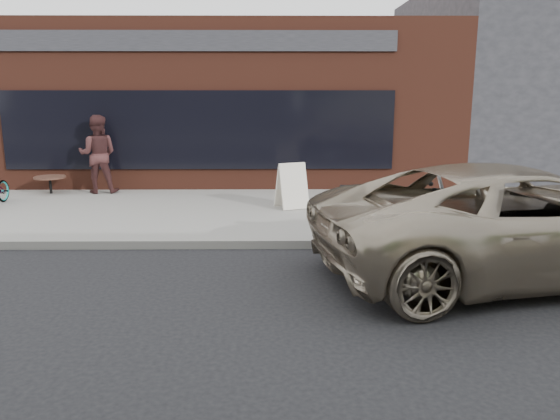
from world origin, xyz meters
TOP-DOWN VIEW (x-y plane):
  - ground at (0.00, 0.00)m, footprint 120.00×120.00m
  - near_sidewalk at (0.00, 7.00)m, footprint 44.00×6.00m
  - storefront at (-2.00, 13.98)m, footprint 14.00×10.07m
  - motorcycle at (1.85, 3.63)m, footprint 2.20×0.78m
  - minivan at (3.50, 2.60)m, footprint 6.40×3.88m
  - sandwich_sign at (0.32, 6.76)m, footprint 0.79×0.76m
  - cafe_table at (-5.71, 8.48)m, footprint 0.77×0.77m
  - cafe_patron_left at (-4.50, 8.60)m, footprint 1.02×0.83m

SIDE VIEW (x-z plane):
  - ground at x=0.00m, z-range 0.00..0.00m
  - near_sidewalk at x=0.00m, z-range 0.00..0.15m
  - cafe_table at x=-5.71m, z-range 0.33..0.77m
  - motorcycle at x=1.85m, z-range -0.10..1.31m
  - sandwich_sign at x=0.32m, z-range 0.15..1.15m
  - minivan at x=3.50m, z-range 0.00..1.66m
  - cafe_patron_left at x=-4.50m, z-range 0.15..2.11m
  - storefront at x=-2.00m, z-range 0.00..4.50m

